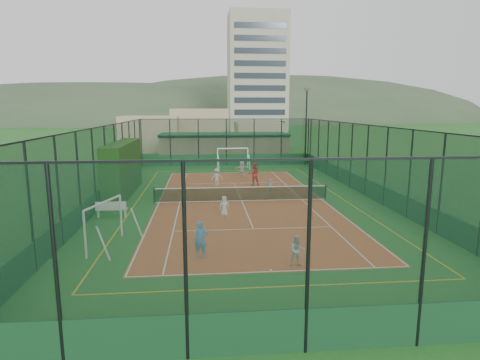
% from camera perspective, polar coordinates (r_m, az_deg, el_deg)
% --- Properties ---
extents(ground, '(300.00, 300.00, 0.00)m').
position_cam_1_polar(ground, '(27.01, 0.23, -2.99)').
color(ground, '#226323').
rests_on(ground, ground).
extents(court_slab, '(11.17, 23.97, 0.01)m').
position_cam_1_polar(court_slab, '(27.01, 0.23, -2.98)').
color(court_slab, '#B65C28').
rests_on(court_slab, ground).
extents(tennis_net, '(11.67, 0.12, 1.06)m').
position_cam_1_polar(tennis_net, '(26.90, 0.23, -1.89)').
color(tennis_net, black).
rests_on(tennis_net, ground).
extents(perimeter_fence, '(18.12, 34.12, 5.00)m').
position_cam_1_polar(perimeter_fence, '(26.55, 0.23, 2.27)').
color(perimeter_fence, black).
rests_on(perimeter_fence, ground).
extents(floodlight_ne, '(0.60, 0.26, 8.25)m').
position_cam_1_polar(floodlight_ne, '(44.24, 9.36, 7.46)').
color(floodlight_ne, black).
rests_on(floodlight_ne, ground).
extents(clubhouse, '(15.20, 7.20, 3.15)m').
position_cam_1_polar(clubhouse, '(48.46, -2.29, 4.80)').
color(clubhouse, tan).
rests_on(clubhouse, ground).
extents(apartment_tower, '(15.00, 12.00, 30.00)m').
position_cam_1_polar(apartment_tower, '(109.49, 2.42, 14.88)').
color(apartment_tower, beige).
rests_on(apartment_tower, ground).
extents(distant_hills, '(200.00, 60.00, 24.00)m').
position_cam_1_polar(distant_hills, '(176.30, -4.52, 8.24)').
color(distant_hills, '#384C33').
rests_on(distant_hills, ground).
extents(hedge_left, '(1.28, 8.56, 3.75)m').
position_cam_1_polar(hedge_left, '(30.05, -16.31, 1.59)').
color(hedge_left, black).
rests_on(hedge_left, ground).
extents(white_bench, '(1.72, 0.48, 0.97)m').
position_cam_1_polar(white_bench, '(24.15, -17.77, -3.91)').
color(white_bench, white).
rests_on(white_bench, ground).
extents(futsal_goal_near, '(3.28, 1.79, 2.03)m').
position_cam_1_polar(futsal_goal_near, '(19.09, -18.73, -6.04)').
color(futsal_goal_near, white).
rests_on(futsal_goal_near, ground).
extents(futsal_goal_far, '(3.30, 1.20, 2.09)m').
position_cam_1_polar(futsal_goal_far, '(41.11, -1.03, 3.07)').
color(futsal_goal_far, white).
rests_on(futsal_goal_far, ground).
extents(child_near_left, '(0.64, 0.48, 1.18)m').
position_cam_1_polar(child_near_left, '(23.18, -2.24, -3.71)').
color(child_near_left, white).
rests_on(child_near_left, court_slab).
extents(child_near_mid, '(0.62, 0.47, 1.54)m').
position_cam_1_polar(child_near_mid, '(16.94, -5.61, -8.43)').
color(child_near_mid, '#4F8AE0').
rests_on(child_near_mid, court_slab).
extents(child_near_right, '(0.63, 0.49, 1.27)m').
position_cam_1_polar(child_near_right, '(16.18, 8.15, -9.90)').
color(child_near_right, silver).
rests_on(child_near_right, court_slab).
extents(child_far_left, '(0.94, 0.58, 1.40)m').
position_cam_1_polar(child_far_left, '(32.22, -3.31, 0.45)').
color(child_far_left, silver).
rests_on(child_far_left, court_slab).
extents(child_far_right, '(0.73, 0.60, 1.17)m').
position_cam_1_polar(child_far_right, '(28.85, 4.31, -0.95)').
color(child_far_right, silver).
rests_on(child_far_right, court_slab).
extents(child_far_back, '(1.40, 0.97, 1.45)m').
position_cam_1_polar(child_far_back, '(36.36, 0.26, 1.64)').
color(child_far_back, silver).
rests_on(child_far_back, court_slab).
extents(coach, '(0.94, 0.74, 1.88)m').
position_cam_1_polar(coach, '(32.09, 1.99, 0.86)').
color(coach, red).
rests_on(coach, court_slab).
extents(tennis_balls, '(6.00, 0.84, 0.07)m').
position_cam_1_polar(tennis_balls, '(28.29, -0.85, -2.29)').
color(tennis_balls, '#CCE033').
rests_on(tennis_balls, court_slab).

